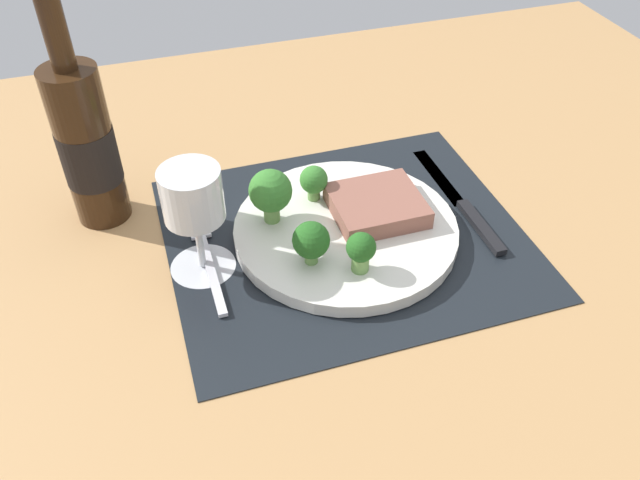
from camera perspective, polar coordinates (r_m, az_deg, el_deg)
ground_plane at (r=79.11cm, az=2.20°, el=-0.56°), size 140.00×110.00×3.00cm
placemat at (r=78.02cm, az=2.23°, el=0.34°), size 41.63×35.99×0.30cm
plate at (r=77.40cm, az=2.25°, el=0.87°), size 26.47×26.47×1.60cm
steak at (r=78.17cm, az=4.97°, el=3.03°), size 10.50×9.58×2.27cm
broccoli_near_fork at (r=79.24cm, az=-0.55°, el=5.20°), size 3.44×3.44×4.56cm
broccoli_near_steak at (r=70.08cm, az=-0.79°, el=-0.07°), size 4.14×4.14×5.20cm
broccoli_front_edge at (r=75.24cm, az=-4.34°, el=4.20°), size 5.06×5.06×6.82cm
broccoli_center at (r=69.38cm, az=3.60°, el=-0.86°), size 3.26×3.26×4.87cm
fork at (r=76.10cm, az=-9.89°, el=-1.24°), size 2.40×19.20×0.50cm
knife at (r=83.74cm, az=12.43°, el=2.96°), size 1.80×23.00×0.80cm
wine_bottle at (r=79.98cm, az=-19.72°, el=7.96°), size 6.56×6.56×29.26cm
wine_glass at (r=69.65cm, az=-11.05°, el=3.34°), size 7.40×7.40×13.23cm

